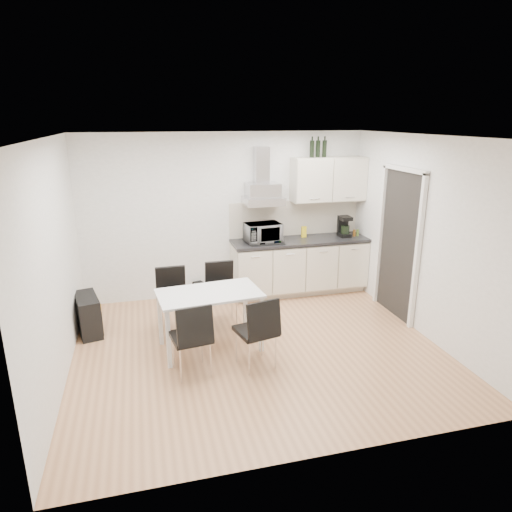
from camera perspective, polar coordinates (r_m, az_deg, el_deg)
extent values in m
plane|color=tan|center=(5.89, 0.22, -11.45)|extent=(4.50, 4.50, 0.00)
cube|color=white|center=(7.29, -3.77, 5.02)|extent=(4.50, 0.10, 2.60)
cube|color=white|center=(3.62, 8.38, -7.81)|extent=(4.50, 0.10, 2.60)
cube|color=white|center=(5.32, -23.92, -0.98)|extent=(0.10, 4.00, 2.60)
cube|color=white|center=(6.34, 20.34, 2.15)|extent=(0.10, 4.00, 2.60)
plane|color=white|center=(5.19, 0.26, 14.70)|extent=(4.50, 4.50, 0.00)
cube|color=white|center=(6.82, 17.28, 1.27)|extent=(0.08, 1.04, 2.10)
cube|color=beige|center=(7.70, 5.24, -4.07)|extent=(2.16, 0.52, 0.10)
cube|color=beige|center=(7.52, 5.43, -1.12)|extent=(2.20, 0.60, 0.76)
cube|color=black|center=(7.39, 5.54, 1.95)|extent=(2.22, 0.64, 0.04)
cube|color=beige|center=(7.59, 4.84, 4.78)|extent=(2.20, 0.02, 0.58)
cube|color=beige|center=(7.52, 9.03, 9.46)|extent=(1.20, 0.35, 0.70)
cube|color=silver|center=(7.14, 0.89, 7.65)|extent=(0.60, 0.46, 0.30)
cube|color=silver|center=(7.19, 0.67, 11.33)|extent=(0.22, 0.20, 0.55)
imported|color=silver|center=(7.15, 0.86, 3.19)|extent=(0.57, 0.36, 0.37)
cube|color=yellow|center=(7.50, 6.00, 3.02)|extent=(0.08, 0.04, 0.18)
cylinder|color=brown|center=(7.70, 12.19, 2.83)|extent=(0.04, 0.04, 0.11)
cylinder|color=#4C6626|center=(7.73, 12.59, 2.85)|extent=(0.04, 0.04, 0.11)
cylinder|color=black|center=(7.35, 7.01, 13.37)|extent=(0.07, 0.07, 0.32)
cylinder|color=black|center=(7.39, 7.75, 13.36)|extent=(0.07, 0.07, 0.32)
cylinder|color=black|center=(7.43, 8.56, 13.35)|extent=(0.07, 0.07, 0.32)
cube|color=white|center=(5.64, -5.89, -4.68)|extent=(1.31, 0.83, 0.03)
cube|color=white|center=(5.41, -10.88, -10.21)|extent=(0.05, 0.05, 0.72)
cube|color=white|center=(5.68, 0.68, -8.55)|extent=(0.05, 0.05, 0.72)
cube|color=white|center=(5.96, -11.90, -7.64)|extent=(0.05, 0.05, 0.72)
cube|color=white|center=(6.20, -1.36, -6.27)|extent=(0.05, 0.05, 0.72)
cube|color=black|center=(6.58, -20.25, -6.90)|extent=(0.40, 0.67, 0.53)
cube|color=gold|center=(6.49, -19.21, -5.30)|extent=(0.14, 0.55, 0.08)
cube|color=black|center=(7.46, -7.20, -4.20)|extent=(0.19, 0.18, 0.26)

